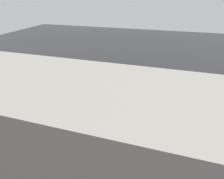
{
  "coord_description": "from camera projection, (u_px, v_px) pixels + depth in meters",
  "views": [
    {
      "loc": [
        -1.6,
        11.85,
        7.38
      ],
      "look_at": [
        1.74,
        0.71,
        0.9
      ],
      "focal_mm": 28.0,
      "sensor_mm": 36.0,
      "label": 1
    }
  ],
  "objects": [
    {
      "name": "puddle_patch",
      "position": [
        131.0,
        90.0,
        15.05
      ],
      "size": [
        2.42,
        2.42,
        0.01
      ],
      "primitive_type": "cylinder",
      "color": "black",
      "rests_on": "ground"
    },
    {
      "name": "fire_hydrant",
      "position": [
        85.0,
        106.0,
        12.26
      ],
      "size": [
        0.42,
        0.31,
        0.8
      ],
      "color": "#197A2D",
      "rests_on": "ground"
    },
    {
      "name": "sign_post",
      "position": [
        63.0,
        96.0,
        11.14
      ],
      "size": [
        0.07,
        0.44,
        2.4
      ],
      "color": "#4C4C51",
      "rests_on": "ground"
    },
    {
      "name": "ground_plane",
      "position": [
        135.0,
        98.0,
        13.91
      ],
      "size": [
        60.0,
        60.0,
        0.0
      ],
      "primitive_type": "plane",
      "color": "black"
    },
    {
      "name": "metal_railing",
      "position": [
        160.0,
        149.0,
        8.51
      ],
      "size": [
        8.8,
        0.04,
        1.05
      ],
      "color": "#B7BABF",
      "rests_on": "ground"
    },
    {
      "name": "pedestrian",
      "position": [
        73.0,
        99.0,
        12.53
      ],
      "size": [
        0.3,
        0.56,
        1.22
      ],
      "color": "#1E8C4C",
      "rests_on": "ground"
    },
    {
      "name": "moving_hatchback",
      "position": [
        128.0,
        81.0,
        14.38
      ],
      "size": [
        4.25,
        2.99,
        2.06
      ],
      "color": "yellow",
      "rests_on": "ground"
    },
    {
      "name": "kerb_strip",
      "position": [
        123.0,
        134.0,
        10.39
      ],
      "size": [
        24.0,
        3.2,
        0.04
      ],
      "primitive_type": "cube",
      "color": "gray",
      "rests_on": "ground"
    }
  ]
}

